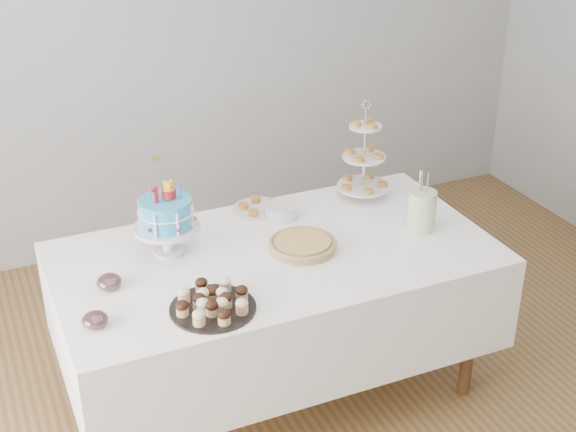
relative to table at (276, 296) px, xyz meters
name	(u,v)px	position (x,y,z in m)	size (l,w,h in m)	color
floor	(302,430)	(0.00, -0.30, -0.54)	(5.00, 5.00, 0.00)	brown
walls	(305,154)	(0.00, -0.30, 0.81)	(5.04, 4.04, 2.70)	gray
table	(276,296)	(0.00, 0.00, 0.00)	(1.92, 1.02, 0.77)	white
birthday_cake	(167,229)	(-0.43, 0.18, 0.35)	(0.29, 0.29, 0.44)	silver
cupcake_tray	(213,301)	(-0.40, -0.32, 0.26)	(0.34, 0.34, 0.08)	black
pie	(303,245)	(0.12, -0.03, 0.25)	(0.30, 0.30, 0.05)	tan
tiered_stand	(364,157)	(0.62, 0.34, 0.44)	(0.26, 0.26, 0.51)	silver
plate_stack	(281,211)	(0.16, 0.30, 0.26)	(0.16, 0.16, 0.06)	silver
pastry_plate	(259,208)	(0.09, 0.40, 0.24)	(0.26, 0.26, 0.04)	silver
jam_bowl_a	(95,320)	(-0.84, -0.25, 0.26)	(0.10, 0.10, 0.06)	silver
jam_bowl_b	(109,282)	(-0.73, 0.00, 0.26)	(0.10, 0.10, 0.06)	silver
utensil_pitcher	(422,209)	(0.70, -0.07, 0.33)	(0.14, 0.13, 0.29)	white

